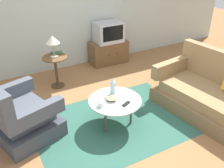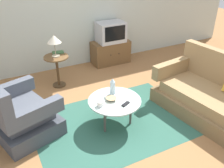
{
  "view_description": "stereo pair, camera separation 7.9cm",
  "coord_description": "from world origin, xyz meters",
  "px_view_note": "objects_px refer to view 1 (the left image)",
  "views": [
    {
      "loc": [
        -1.53,
        -2.63,
        2.4
      ],
      "look_at": [
        0.04,
        0.3,
        0.55
      ],
      "focal_mm": 39.61,
      "sensor_mm": 36.0,
      "label": 1
    },
    {
      "loc": [
        -1.46,
        -2.66,
        2.4
      ],
      "look_at": [
        0.04,
        0.3,
        0.55
      ],
      "focal_mm": 39.61,
      "sensor_mm": 36.0,
      "label": 2
    }
  ],
  "objects_px": {
    "vase": "(113,86)",
    "book": "(56,53)",
    "television": "(109,32)",
    "couch": "(213,97)",
    "tv_remote_dark": "(126,104)",
    "bowl": "(112,99)",
    "mug": "(101,104)",
    "side_table": "(56,66)",
    "table_lamp": "(52,40)",
    "armchair": "(19,116)",
    "tv_stand": "(108,52)",
    "coffee_table": "(115,102)"
  },
  "relations": [
    {
      "from": "couch",
      "to": "coffee_table",
      "type": "distance_m",
      "value": 1.59
    },
    {
      "from": "armchair",
      "to": "mug",
      "type": "height_order",
      "value": "armchair"
    },
    {
      "from": "television",
      "to": "vase",
      "type": "height_order",
      "value": "television"
    },
    {
      "from": "armchair",
      "to": "mug",
      "type": "relative_size",
      "value": 8.93
    },
    {
      "from": "side_table",
      "to": "book",
      "type": "relative_size",
      "value": 2.61
    },
    {
      "from": "television",
      "to": "book",
      "type": "distance_m",
      "value": 1.37
    },
    {
      "from": "couch",
      "to": "television",
      "type": "bearing_deg",
      "value": 3.78
    },
    {
      "from": "couch",
      "to": "mug",
      "type": "bearing_deg",
      "value": 67.91
    },
    {
      "from": "couch",
      "to": "tv_remote_dark",
      "type": "bearing_deg",
      "value": 69.71
    },
    {
      "from": "side_table",
      "to": "tv_stand",
      "type": "distance_m",
      "value": 1.51
    },
    {
      "from": "vase",
      "to": "book",
      "type": "height_order",
      "value": "vase"
    },
    {
      "from": "armchair",
      "to": "book",
      "type": "xyz_separation_m",
      "value": [
        0.98,
        1.3,
        0.31
      ]
    },
    {
      "from": "armchair",
      "to": "mug",
      "type": "xyz_separation_m",
      "value": [
        1.06,
        -0.46,
        0.15
      ]
    },
    {
      "from": "table_lamp",
      "to": "bowl",
      "type": "xyz_separation_m",
      "value": [
        0.37,
        -1.54,
        -0.49
      ]
    },
    {
      "from": "side_table",
      "to": "mug",
      "type": "height_order",
      "value": "side_table"
    },
    {
      "from": "side_table",
      "to": "book",
      "type": "height_order",
      "value": "book"
    },
    {
      "from": "tv_stand",
      "to": "bowl",
      "type": "bearing_deg",
      "value": -116.37
    },
    {
      "from": "tv_stand",
      "to": "tv_remote_dark",
      "type": "xyz_separation_m",
      "value": [
        -0.89,
        -2.26,
        0.18
      ]
    },
    {
      "from": "tv_remote_dark",
      "to": "couch",
      "type": "bearing_deg",
      "value": -37.01
    },
    {
      "from": "television",
      "to": "tv_remote_dark",
      "type": "height_order",
      "value": "television"
    },
    {
      "from": "side_table",
      "to": "tv_remote_dark",
      "type": "distance_m",
      "value": 1.81
    },
    {
      "from": "side_table",
      "to": "coffee_table",
      "type": "bearing_deg",
      "value": -74.78
    },
    {
      "from": "table_lamp",
      "to": "book",
      "type": "distance_m",
      "value": 0.36
    },
    {
      "from": "tv_stand",
      "to": "television",
      "type": "relative_size",
      "value": 1.41
    },
    {
      "from": "bowl",
      "to": "book",
      "type": "relative_size",
      "value": 0.7
    },
    {
      "from": "coffee_table",
      "to": "side_table",
      "type": "height_order",
      "value": "side_table"
    },
    {
      "from": "couch",
      "to": "side_table",
      "type": "relative_size",
      "value": 3.06
    },
    {
      "from": "armchair",
      "to": "couch",
      "type": "xyz_separation_m",
      "value": [
        2.82,
        -0.91,
        -0.01
      ]
    },
    {
      "from": "vase",
      "to": "tv_remote_dark",
      "type": "relative_size",
      "value": 1.76
    },
    {
      "from": "vase",
      "to": "book",
      "type": "xyz_separation_m",
      "value": [
        -0.39,
        1.54,
        0.07
      ]
    },
    {
      "from": "tv_remote_dark",
      "to": "book",
      "type": "relative_size",
      "value": 0.63
    },
    {
      "from": "armchair",
      "to": "mug",
      "type": "bearing_deg",
      "value": 48.96
    },
    {
      "from": "coffee_table",
      "to": "tv_remote_dark",
      "type": "bearing_deg",
      "value": -65.15
    },
    {
      "from": "book",
      "to": "coffee_table",
      "type": "bearing_deg",
      "value": -69.0
    },
    {
      "from": "coffee_table",
      "to": "side_table",
      "type": "xyz_separation_m",
      "value": [
        -0.42,
        1.56,
        0.05
      ]
    },
    {
      "from": "armchair",
      "to": "tv_remote_dark",
      "type": "bearing_deg",
      "value": 49.46
    },
    {
      "from": "tv_stand",
      "to": "vase",
      "type": "relative_size",
      "value": 3.29
    },
    {
      "from": "armchair",
      "to": "tv_stand",
      "type": "relative_size",
      "value": 1.34
    },
    {
      "from": "tv_remote_dark",
      "to": "coffee_table",
      "type": "bearing_deg",
      "value": 90.26
    },
    {
      "from": "tv_stand",
      "to": "couch",
      "type": "bearing_deg",
      "value": -78.4
    },
    {
      "from": "armchair",
      "to": "table_lamp",
      "type": "height_order",
      "value": "table_lamp"
    },
    {
      "from": "side_table",
      "to": "mug",
      "type": "xyz_separation_m",
      "value": [
        0.17,
        -1.6,
        0.03
      ]
    },
    {
      "from": "tv_stand",
      "to": "table_lamp",
      "type": "relative_size",
      "value": 2.11
    },
    {
      "from": "armchair",
      "to": "side_table",
      "type": "relative_size",
      "value": 1.87
    },
    {
      "from": "bowl",
      "to": "tv_remote_dark",
      "type": "xyz_separation_m",
      "value": [
        0.13,
        -0.2,
        -0.01
      ]
    },
    {
      "from": "mug",
      "to": "tv_remote_dark",
      "type": "distance_m",
      "value": 0.36
    },
    {
      "from": "television",
      "to": "bowl",
      "type": "relative_size",
      "value": 3.69
    },
    {
      "from": "armchair",
      "to": "couch",
      "type": "relative_size",
      "value": 0.61
    },
    {
      "from": "book",
      "to": "mug",
      "type": "bearing_deg",
      "value": -77.41
    },
    {
      "from": "television",
      "to": "couch",
      "type": "bearing_deg",
      "value": -78.34
    }
  ]
}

